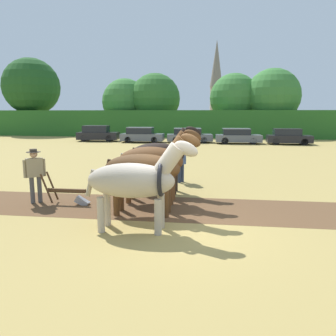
# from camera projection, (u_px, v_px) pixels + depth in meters

# --- Properties ---
(ground_plane) EXTENTS (240.00, 240.00, 0.00)m
(ground_plane) POSITION_uv_depth(u_px,v_px,m) (182.00, 227.00, 8.52)
(ground_plane) COLOR #A88E4C
(plowed_furrow_strip) EXTENTS (32.57, 3.88, 0.01)m
(plowed_furrow_strip) POSITION_uv_depth(u_px,v_px,m) (4.00, 202.00, 10.94)
(plowed_furrow_strip) COLOR brown
(plowed_furrow_strip) RESTS_ON ground
(hedgerow) EXTENTS (69.66, 1.66, 3.18)m
(hedgerow) POSITION_uv_depth(u_px,v_px,m) (215.00, 124.00, 37.99)
(hedgerow) COLOR #286023
(hedgerow) RESTS_ON ground
(tree_far_left) EXTENTS (7.44, 7.44, 10.03)m
(tree_far_left) POSITION_uv_depth(u_px,v_px,m) (31.00, 87.00, 43.50)
(tree_far_left) COLOR #423323
(tree_far_left) RESTS_ON ground
(tree_left) EXTENTS (6.00, 6.00, 7.31)m
(tree_left) POSITION_uv_depth(u_px,v_px,m) (125.00, 102.00, 42.99)
(tree_left) COLOR #423323
(tree_left) RESTS_ON ground
(tree_center_left) EXTENTS (6.47, 6.47, 7.90)m
(tree_center_left) POSITION_uv_depth(u_px,v_px,m) (155.00, 99.00, 42.23)
(tree_center_left) COLOR #423323
(tree_center_left) RESTS_ON ground
(tree_center) EXTENTS (6.02, 6.02, 7.70)m
(tree_center) POSITION_uv_depth(u_px,v_px,m) (234.00, 98.00, 40.45)
(tree_center) COLOR brown
(tree_center) RESTS_ON ground
(tree_center_right) EXTENTS (6.50, 6.50, 8.11)m
(tree_center_right) POSITION_uv_depth(u_px,v_px,m) (273.00, 96.00, 39.08)
(tree_center_right) COLOR #423323
(tree_center_right) RESTS_ON ground
(church_spire) EXTENTS (3.10, 3.10, 20.16)m
(church_spire) POSITION_uv_depth(u_px,v_px,m) (216.00, 81.00, 79.95)
(church_spire) COLOR gray
(church_spire) RESTS_ON ground
(draft_horse_lead_left) EXTENTS (2.91, 1.00, 2.37)m
(draft_horse_lead_left) POSITION_uv_depth(u_px,v_px,m) (136.00, 180.00, 8.10)
(draft_horse_lead_left) COLOR #B2A38E
(draft_horse_lead_left) RESTS_ON ground
(draft_horse_lead_right) EXTENTS (2.93, 0.98, 2.45)m
(draft_horse_lead_right) POSITION_uv_depth(u_px,v_px,m) (146.00, 169.00, 9.41)
(draft_horse_lead_right) COLOR #513319
(draft_horse_lead_right) RESTS_ON ground
(draft_horse_trail_left) EXTENTS (2.88, 1.08, 2.49)m
(draft_horse_trail_left) POSITION_uv_depth(u_px,v_px,m) (154.00, 161.00, 10.72)
(draft_horse_trail_left) COLOR brown
(draft_horse_trail_left) RESTS_ON ground
(draft_horse_trail_right) EXTENTS (2.75, 1.01, 2.53)m
(draft_horse_trail_right) POSITION_uv_depth(u_px,v_px,m) (161.00, 155.00, 12.03)
(draft_horse_trail_right) COLOR black
(draft_horse_trail_right) RESTS_ON ground
(plow) EXTENTS (1.55, 0.47, 1.13)m
(plow) POSITION_uv_depth(u_px,v_px,m) (70.00, 195.00, 10.58)
(plow) COLOR #4C331E
(plow) RESTS_ON ground
(farmer_at_plow) EXTENTS (0.54, 0.49, 1.79)m
(farmer_at_plow) POSITION_uv_depth(u_px,v_px,m) (35.00, 171.00, 10.64)
(farmer_at_plow) COLOR #4C4C4C
(farmer_at_plow) RESTS_ON ground
(farmer_beside_team) EXTENTS (0.42, 0.54, 1.60)m
(farmer_beside_team) POSITION_uv_depth(u_px,v_px,m) (181.00, 161.00, 13.82)
(farmer_beside_team) COLOR #28334C
(farmer_beside_team) RESTS_ON ground
(parked_car_far_left) EXTENTS (4.31, 2.15, 1.60)m
(parked_car_far_left) POSITION_uv_depth(u_px,v_px,m) (98.00, 134.00, 33.77)
(parked_car_far_left) COLOR black
(parked_car_far_left) RESTS_ON ground
(parked_car_left) EXTENTS (4.28, 2.01, 1.49)m
(parked_car_left) POSITION_uv_depth(u_px,v_px,m) (142.00, 135.00, 32.45)
(parked_car_left) COLOR #565B66
(parked_car_left) RESTS_ON ground
(parked_car_center_left) EXTENTS (4.62, 2.46, 1.42)m
(parked_car_center_left) POSITION_uv_depth(u_px,v_px,m) (189.00, 136.00, 32.19)
(parked_car_center_left) COLOR #565B66
(parked_car_center_left) RESTS_ON ground
(parked_car_center) EXTENTS (4.35, 2.09, 1.44)m
(parked_car_center) POSITION_uv_depth(u_px,v_px,m) (238.00, 136.00, 31.06)
(parked_car_center) COLOR #565B66
(parked_car_center) RESTS_ON ground
(parked_car_center_right) EXTENTS (3.99, 1.74, 1.45)m
(parked_car_center_right) POSITION_uv_depth(u_px,v_px,m) (288.00, 137.00, 30.37)
(parked_car_center_right) COLOR black
(parked_car_center_right) RESTS_ON ground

